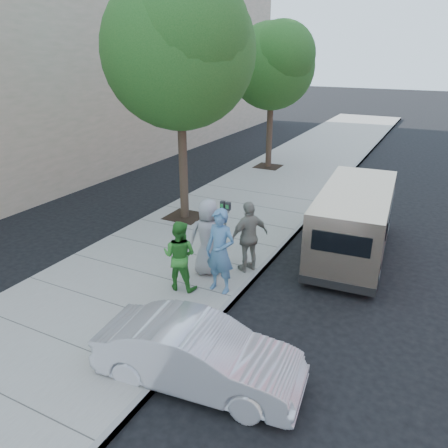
{
  "coord_description": "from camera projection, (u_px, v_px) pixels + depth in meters",
  "views": [
    {
      "loc": [
        5.21,
        -9.34,
        5.47
      ],
      "look_at": [
        0.27,
        0.29,
        1.1
      ],
      "focal_mm": 35.0,
      "sensor_mm": 36.0,
      "label": 1
    }
  ],
  "objects": [
    {
      "name": "person_green_shirt",
      "position": [
        180.0,
        256.0,
        10.13
      ],
      "size": [
        0.9,
        0.75,
        1.7
      ],
      "primitive_type": "imported",
      "rotation": [
        0.0,
        0.0,
        3.28
      ],
      "color": "#2E822A",
      "rests_on": "sidewalk"
    },
    {
      "name": "van",
      "position": [
        354.0,
        220.0,
        12.09
      ],
      "size": [
        2.12,
        5.38,
        1.95
      ],
      "rotation": [
        0.0,
        0.0,
        0.07
      ],
      "color": "beige",
      "rests_on": "ground"
    },
    {
      "name": "person_gray_shirt",
      "position": [
        209.0,
        237.0,
        10.79
      ],
      "size": [
        1.14,
        1.03,
        1.96
      ],
      "primitive_type": "imported",
      "rotation": [
        0.0,
        0.0,
        3.68
      ],
      "color": "#98989A",
      "rests_on": "sidewalk"
    },
    {
      "name": "sedan",
      "position": [
        199.0,
        355.0,
        7.47
      ],
      "size": [
        3.74,
        1.68,
        1.19
      ],
      "primitive_type": "imported",
      "rotation": [
        0.0,
        0.0,
        1.69
      ],
      "color": "silver",
      "rests_on": "ground"
    },
    {
      "name": "curb_face",
      "position": [
        259.0,
        272.0,
        11.32
      ],
      "size": [
        0.12,
        60.0,
        0.16
      ],
      "primitive_type": "cube",
      "color": "gray",
      "rests_on": "ground"
    },
    {
      "name": "person_officer",
      "position": [
        220.0,
        251.0,
        9.97
      ],
      "size": [
        0.78,
        0.55,
        2.02
      ],
      "primitive_type": "imported",
      "rotation": [
        0.0,
        0.0,
        -0.09
      ],
      "color": "teal",
      "rests_on": "sidewalk"
    },
    {
      "name": "sidewalk",
      "position": [
        179.0,
        253.0,
        12.35
      ],
      "size": [
        5.0,
        60.0,
        0.15
      ],
      "primitive_type": "cube",
      "color": "gray",
      "rests_on": "ground"
    },
    {
      "name": "tree_far",
      "position": [
        273.0,
        62.0,
        19.34
      ],
      "size": [
        3.92,
        3.8,
        6.49
      ],
      "color": "black",
      "rests_on": "sidewalk"
    },
    {
      "name": "parking_meter",
      "position": [
        225.0,
        215.0,
        12.01
      ],
      "size": [
        0.3,
        0.13,
        1.44
      ],
      "rotation": [
        0.0,
        0.0,
        -0.09
      ],
      "color": "gray",
      "rests_on": "sidewalk"
    },
    {
      "name": "tree_near",
      "position": [
        180.0,
        45.0,
        12.82
      ],
      "size": [
        4.62,
        4.6,
        7.53
      ],
      "color": "black",
      "rests_on": "sidewalk"
    },
    {
      "name": "ground",
      "position": [
        210.0,
        263.0,
        11.96
      ],
      "size": [
        120.0,
        120.0,
        0.0
      ],
      "primitive_type": "plane",
      "color": "black",
      "rests_on": "ground"
    },
    {
      "name": "person_striped_polo",
      "position": [
        249.0,
        237.0,
        10.94
      ],
      "size": [
        0.97,
        1.16,
        1.86
      ],
      "primitive_type": "imported",
      "rotation": [
        0.0,
        0.0,
        4.14
      ],
      "color": "gray",
      "rests_on": "sidewalk"
    }
  ]
}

